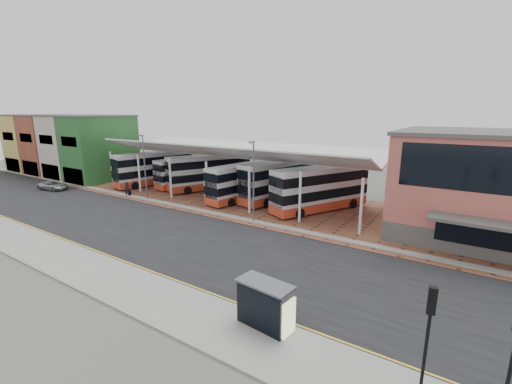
% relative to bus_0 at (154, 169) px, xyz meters
% --- Properties ---
extents(ground, '(140.00, 140.00, 0.00)m').
position_rel_bus_0_xyz_m(ground, '(20.28, -12.99, -2.45)').
color(ground, '#4F524D').
extents(road, '(120.00, 14.00, 0.02)m').
position_rel_bus_0_xyz_m(road, '(20.28, -13.99, -2.44)').
color(road, black).
rests_on(road, ground).
extents(forecourt, '(72.00, 16.00, 0.06)m').
position_rel_bus_0_xyz_m(forecourt, '(22.28, 0.01, -2.42)').
color(forecourt, brown).
rests_on(forecourt, ground).
extents(sidewalk, '(120.00, 4.00, 0.14)m').
position_rel_bus_0_xyz_m(sidewalk, '(20.28, -21.99, -2.38)').
color(sidewalk, gray).
rests_on(sidewalk, ground).
extents(north_kerb, '(120.00, 0.80, 0.14)m').
position_rel_bus_0_xyz_m(north_kerb, '(20.28, -6.79, -2.38)').
color(north_kerb, gray).
rests_on(north_kerb, ground).
extents(yellow_line_near, '(120.00, 0.12, 0.01)m').
position_rel_bus_0_xyz_m(yellow_line_near, '(20.28, -19.99, -2.43)').
color(yellow_line_near, yellow).
rests_on(yellow_line_near, road).
extents(yellow_line_far, '(120.00, 0.12, 0.01)m').
position_rel_bus_0_xyz_m(yellow_line_far, '(20.28, -19.69, -2.43)').
color(yellow_line_far, yellow).
rests_on(yellow_line_far, road).
extents(canopy, '(37.00, 11.63, 7.07)m').
position_rel_bus_0_xyz_m(canopy, '(14.28, 0.95, 3.34)').
color(canopy, silver).
rests_on(canopy, ground).
extents(shop_green, '(6.40, 10.20, 10.22)m').
position_rel_bus_0_xyz_m(shop_green, '(-9.72, -2.02, 2.67)').
color(shop_green, '#2B652D').
rests_on(shop_green, ground).
extents(shop_cream, '(6.40, 10.20, 10.22)m').
position_rel_bus_0_xyz_m(shop_cream, '(-16.22, -2.02, 2.67)').
color(shop_cream, '#BDB19C').
rests_on(shop_cream, ground).
extents(shop_brick, '(6.40, 10.20, 10.22)m').
position_rel_bus_0_xyz_m(shop_brick, '(-22.72, -2.02, 2.67)').
color(shop_brick, brown).
rests_on(shop_brick, ground).
extents(shop_ochre, '(6.40, 10.20, 10.22)m').
position_rel_bus_0_xyz_m(shop_ochre, '(-29.22, -2.02, 2.67)').
color(shop_ochre, tan).
rests_on(shop_ochre, ground).
extents(lamp_west, '(0.16, 0.90, 8.07)m').
position_rel_bus_0_xyz_m(lamp_west, '(6.28, -6.72, 1.91)').
color(lamp_west, '#575960').
rests_on(lamp_west, ground).
extents(lamp_east, '(0.16, 0.90, 8.07)m').
position_rel_bus_0_xyz_m(lamp_east, '(22.28, -6.72, 1.91)').
color(lamp_east, '#575960').
rests_on(lamp_east, ground).
extents(bus_0, '(5.35, 11.99, 4.82)m').
position_rel_bus_0_xyz_m(bus_0, '(0.00, 0.00, 0.00)').
color(bus_0, silver).
rests_on(bus_0, forecourt).
extents(bus_1, '(3.88, 10.37, 4.18)m').
position_rel_bus_0_xyz_m(bus_1, '(4.94, 2.02, -0.32)').
color(bus_1, silver).
rests_on(bus_1, forecourt).
extents(bus_2, '(7.59, 11.69, 4.82)m').
position_rel_bus_0_xyz_m(bus_2, '(9.10, 1.98, 0.00)').
color(bus_2, silver).
rests_on(bus_2, forecourt).
extents(bus_3, '(4.25, 11.04, 4.44)m').
position_rel_bus_0_xyz_m(bus_3, '(16.43, 0.01, -0.19)').
color(bus_3, silver).
rests_on(bus_3, forecourt).
extents(bus_4, '(5.19, 12.17, 4.89)m').
position_rel_bus_0_xyz_m(bus_4, '(20.27, 2.26, 0.04)').
color(bus_4, silver).
rests_on(bus_4, forecourt).
extents(bus_5, '(7.74, 11.74, 4.86)m').
position_rel_bus_0_xyz_m(bus_5, '(26.25, 0.65, 0.02)').
color(bus_5, silver).
rests_on(bus_5, forecourt).
extents(silver_car, '(4.71, 2.87, 1.22)m').
position_rel_bus_0_xyz_m(silver_car, '(-9.32, -10.16, -1.82)').
color(silver_car, '#9FA2A7').
rests_on(silver_car, road).
extents(pedestrian, '(0.69, 0.81, 1.87)m').
position_rel_bus_0_xyz_m(pedestrian, '(2.90, -6.99, -1.46)').
color(pedestrian, black).
rests_on(pedestrian, forecourt).
extents(suitcase, '(0.38, 0.27, 0.65)m').
position_rel_bus_0_xyz_m(suitcase, '(2.88, -6.69, -2.07)').
color(suitcase, black).
rests_on(suitcase, forecourt).
extents(bus_shelter, '(3.10, 1.67, 2.39)m').
position_rel_bus_0_xyz_m(bus_shelter, '(32.47, -21.03, -0.82)').
color(bus_shelter, black).
rests_on(bus_shelter, sidewalk).
extents(traffic_signal_west, '(0.34, 0.28, 4.51)m').
position_rel_bus_0_xyz_m(traffic_signal_west, '(39.62, -21.05, 0.70)').
color(traffic_signal_west, black).
rests_on(traffic_signal_west, sidewalk).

